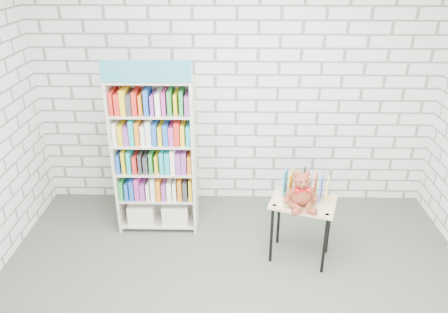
{
  "coord_description": "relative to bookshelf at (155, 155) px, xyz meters",
  "views": [
    {
      "loc": [
        -0.03,
        -2.72,
        2.78
      ],
      "look_at": [
        -0.11,
        0.95,
        1.04
      ],
      "focal_mm": 35.0,
      "sensor_mm": 36.0,
      "label": 1
    }
  ],
  "objects": [
    {
      "name": "teddy_bear",
      "position": [
        1.43,
        -0.61,
        -0.08
      ],
      "size": [
        0.32,
        0.3,
        0.35
      ],
      "color": "brown",
      "rests_on": "display_table"
    },
    {
      "name": "bookshelf",
      "position": [
        0.0,
        0.0,
        0.0
      ],
      "size": [
        0.84,
        0.33,
        1.88
      ],
      "color": "beige",
      "rests_on": "ground"
    },
    {
      "name": "room_shell",
      "position": [
        0.84,
        -1.36,
        0.92
      ],
      "size": [
        4.52,
        4.02,
        2.81
      ],
      "color": "silver",
      "rests_on": "ground"
    },
    {
      "name": "table_books",
      "position": [
        1.5,
        -0.44,
        -0.1
      ],
      "size": [
        0.45,
        0.3,
        0.25
      ],
      "color": "teal",
      "rests_on": "display_table"
    },
    {
      "name": "display_table",
      "position": [
        1.47,
        -0.53,
        -0.31
      ],
      "size": [
        0.69,
        0.57,
        0.64
      ],
      "color": "tan",
      "rests_on": "ground"
    }
  ]
}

